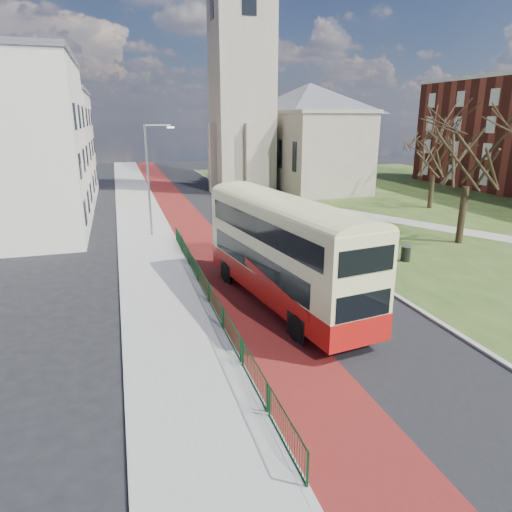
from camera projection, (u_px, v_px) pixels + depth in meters
name	position (u px, v px, depth m)	size (l,w,h in m)	color
ground	(297.00, 331.00, 18.97)	(160.00, 160.00, 0.00)	black
road_carriageway	(224.00, 225.00, 37.71)	(9.00, 120.00, 0.01)	black
bus_lane	(192.00, 227.00, 36.96)	(3.40, 120.00, 0.01)	#591414
pavement_west	(144.00, 230.00, 35.89)	(4.00, 120.00, 0.12)	gray
kerb_west	(169.00, 228.00, 36.44)	(0.25, 120.00, 0.13)	#999993
kerb_east	(269.00, 217.00, 40.80)	(0.25, 80.00, 0.13)	#999993
grass_green	(455.00, 205.00, 46.33)	(40.00, 80.00, 0.04)	#2E4418
footpath	(499.00, 237.00, 33.66)	(2.20, 36.00, 0.03)	#9E998C
pedestrian_railing	(208.00, 292.00, 21.66)	(0.07, 24.00, 1.12)	#0B3419
gothic_church	(279.00, 77.00, 53.47)	(16.38, 18.00, 40.00)	gray
street_block_near	(10.00, 146.00, 33.36)	(10.30, 14.30, 13.00)	silver
street_block_far	(42.00, 145.00, 48.24)	(10.30, 16.30, 11.50)	beige
streetlamp	(150.00, 175.00, 32.93)	(2.13, 0.18, 8.00)	gray
bus	(284.00, 247.00, 20.93)	(4.40, 12.07, 4.93)	#A5120F
winter_tree_near	(472.00, 139.00, 30.28)	(8.92, 8.92, 10.27)	#2F2417
winter_tree_far	(436.00, 150.00, 43.37)	(6.88, 6.88, 8.07)	#322719
litter_bin	(406.00, 253.00, 28.02)	(0.67, 0.67, 0.98)	black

